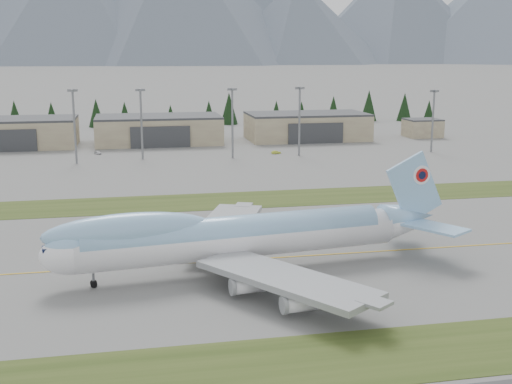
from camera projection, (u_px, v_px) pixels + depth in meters
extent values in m
plane|color=#60605E|center=(288.00, 257.00, 110.77)|extent=(7000.00, 7000.00, 0.00)
cube|color=#304017|center=(368.00, 357.00, 74.33)|extent=(400.00, 14.00, 0.08)
cube|color=#304017|center=(243.00, 200.00, 153.92)|extent=(400.00, 18.00, 0.08)
cube|color=gold|center=(288.00, 257.00, 110.77)|extent=(400.00, 0.40, 0.02)
cylinder|color=white|center=(241.00, 239.00, 102.59)|extent=(52.27, 12.47, 6.03)
cylinder|color=#90C0EB|center=(235.00, 233.00, 102.07)|extent=(48.53, 11.54, 5.56)
ellipsoid|color=white|center=(73.00, 255.00, 94.61)|extent=(10.32, 7.18, 6.03)
ellipsoid|color=#90C0EB|center=(72.00, 247.00, 94.37)|extent=(8.64, 6.08, 5.11)
ellipsoid|color=#90C0EB|center=(129.00, 231.00, 96.56)|extent=(26.03, 8.28, 5.56)
cube|color=#0C1433|center=(49.00, 249.00, 93.35)|extent=(2.27, 2.64, 1.20)
cone|color=white|center=(408.00, 223.00, 111.99)|extent=(11.78, 7.25, 5.91)
cone|color=#90C0EB|center=(408.00, 217.00, 111.76)|extent=(10.79, 6.61, 5.38)
cube|color=#90C0EB|center=(414.00, 188.00, 110.94)|extent=(11.21, 1.96, 12.80)
cylinder|color=white|center=(420.00, 174.00, 111.16)|extent=(3.33, 0.60, 3.34)
cylinder|color=red|center=(419.00, 174.00, 111.24)|extent=(2.41, 0.49, 2.41)
cylinder|color=#0C1433|center=(419.00, 174.00, 111.33)|extent=(1.40, 0.36, 1.39)
cube|color=#90C0EB|center=(401.00, 212.00, 117.60)|extent=(8.42, 11.41, 0.43)
cube|color=#90C0EB|center=(436.00, 227.00, 107.28)|extent=(10.14, 11.59, 0.43)
cube|color=gray|center=(226.00, 224.00, 117.70)|extent=(18.12, 29.13, 0.93)
cube|color=gray|center=(285.00, 279.00, 89.31)|extent=(23.22, 27.81, 0.93)
cylinder|color=white|center=(209.00, 241.00, 113.32)|extent=(5.07, 2.90, 2.32)
cylinder|color=white|center=(221.00, 227.00, 122.72)|extent=(5.07, 2.90, 2.32)
cylinder|color=white|center=(248.00, 285.00, 91.82)|extent=(5.07, 2.90, 2.32)
cylinder|color=white|center=(300.00, 303.00, 85.21)|extent=(5.07, 2.90, 2.32)
cylinder|color=slate|center=(93.00, 280.00, 96.36)|extent=(0.46, 0.46, 2.23)
cylinder|color=slate|center=(228.00, 260.00, 105.62)|extent=(0.58, 0.58, 2.41)
cylinder|color=slate|center=(237.00, 270.00, 100.46)|extent=(0.58, 0.58, 2.41)
cylinder|color=slate|center=(254.00, 257.00, 107.05)|extent=(0.58, 0.58, 2.41)
cylinder|color=slate|center=(265.00, 267.00, 101.88)|extent=(0.58, 0.58, 2.41)
cylinder|color=black|center=(94.00, 285.00, 96.15)|extent=(1.05, 0.45, 1.02)
cylinder|color=black|center=(94.00, 283.00, 96.83)|extent=(1.05, 0.45, 1.02)
cylinder|color=black|center=(228.00, 263.00, 105.76)|extent=(1.16, 0.60, 1.11)
cylinder|color=black|center=(237.00, 274.00, 100.60)|extent=(1.16, 0.60, 1.11)
cylinder|color=black|center=(254.00, 260.00, 107.18)|extent=(1.16, 0.60, 1.11)
cylinder|color=black|center=(265.00, 271.00, 102.02)|extent=(1.16, 0.60, 1.11)
cube|color=gray|center=(11.00, 134.00, 240.32)|extent=(48.00, 26.00, 10.00)
cube|color=#343639|center=(10.00, 119.00, 239.17)|extent=(48.00, 26.00, 0.80)
cube|color=#343639|center=(5.00, 141.00, 227.77)|extent=(22.08, 0.60, 8.00)
cube|color=gray|center=(159.00, 130.00, 250.71)|extent=(48.00, 26.00, 10.00)
cube|color=#343639|center=(158.00, 117.00, 249.57)|extent=(48.00, 26.00, 0.80)
cube|color=#343639|center=(160.00, 137.00, 238.17)|extent=(22.08, 0.60, 8.00)
cube|color=gray|center=(307.00, 127.00, 262.05)|extent=(48.00, 26.00, 10.00)
cube|color=#343639|center=(307.00, 114.00, 260.91)|extent=(48.00, 26.00, 0.80)
cube|color=#343639|center=(316.00, 133.00, 249.51)|extent=(22.08, 0.60, 8.00)
cube|color=gray|center=(422.00, 129.00, 269.90)|extent=(14.00, 12.00, 7.00)
cube|color=#343639|center=(423.00, 120.00, 269.10)|extent=(14.00, 12.00, 0.60)
cylinder|color=slate|center=(75.00, 128.00, 202.56)|extent=(0.70, 0.70, 22.75)
cube|color=slate|center=(72.00, 90.00, 200.07)|extent=(3.20, 3.20, 0.80)
cylinder|color=slate|center=(142.00, 125.00, 211.72)|extent=(0.70, 0.70, 22.38)
cube|color=slate|center=(140.00, 90.00, 209.27)|extent=(3.20, 3.20, 0.80)
cylinder|color=slate|center=(232.00, 125.00, 213.47)|extent=(0.70, 0.70, 22.50)
cube|color=slate|center=(232.00, 89.00, 211.01)|extent=(3.20, 3.20, 0.80)
cylinder|color=slate|center=(299.00, 123.00, 218.80)|extent=(0.70, 0.70, 22.64)
cube|color=slate|center=(300.00, 88.00, 216.32)|extent=(3.20, 3.20, 0.80)
cylinder|color=slate|center=(433.00, 122.00, 226.45)|extent=(0.70, 0.70, 21.19)
cube|color=slate|center=(435.00, 91.00, 224.13)|extent=(3.20, 3.20, 0.80)
imported|color=silver|center=(98.00, 154.00, 224.00)|extent=(2.87, 3.45, 1.11)
imported|color=#ABB82E|center=(276.00, 154.00, 224.87)|extent=(3.51, 1.78, 1.10)
imported|color=silver|center=(368.00, 141.00, 257.88)|extent=(1.80, 3.71, 1.04)
cone|color=black|center=(15.00, 115.00, 296.96)|extent=(7.45, 7.45, 13.31)
cone|color=black|center=(52.00, 115.00, 303.95)|extent=(6.77, 6.77, 12.10)
cone|color=black|center=(96.00, 113.00, 305.19)|extent=(7.54, 7.54, 13.47)
cone|color=black|center=(125.00, 114.00, 308.29)|extent=(6.69, 6.69, 11.95)
cone|color=black|center=(171.00, 115.00, 313.58)|extent=(5.65, 5.65, 10.09)
cone|color=black|center=(209.00, 112.00, 316.74)|extent=(6.63, 6.63, 11.84)
cone|color=black|center=(229.00, 108.00, 317.55)|extent=(8.78, 8.78, 15.67)
cone|color=black|center=(276.00, 112.00, 324.27)|extent=(6.31, 6.31, 11.27)
cone|color=black|center=(302.00, 112.00, 327.77)|extent=(5.96, 5.96, 10.65)
cone|color=black|center=(333.00, 109.00, 323.27)|extent=(7.65, 7.65, 13.67)
cone|color=black|center=(369.00, 105.00, 334.19)|extent=(8.92, 8.92, 15.93)
cone|color=black|center=(404.00, 107.00, 333.65)|extent=(8.21, 8.21, 14.66)
cone|color=black|center=(429.00, 110.00, 340.01)|extent=(5.80, 5.80, 10.36)
cone|color=slate|center=(71.00, 2.00, 2117.17)|extent=(901.60, 901.60, 402.25)
cone|color=slate|center=(297.00, 21.00, 2197.63)|extent=(634.42, 634.42, 288.69)
cone|color=slate|center=(396.00, 11.00, 2466.78)|extent=(867.63, 867.63, 388.73)
cone|color=slate|center=(84.00, 3.00, 2801.13)|extent=(997.31, 997.31, 498.66)
cone|color=slate|center=(242.00, 6.00, 2933.78)|extent=(991.13, 991.13, 495.57)
cone|color=slate|center=(386.00, 13.00, 3071.31)|extent=(892.51, 892.51, 446.26)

